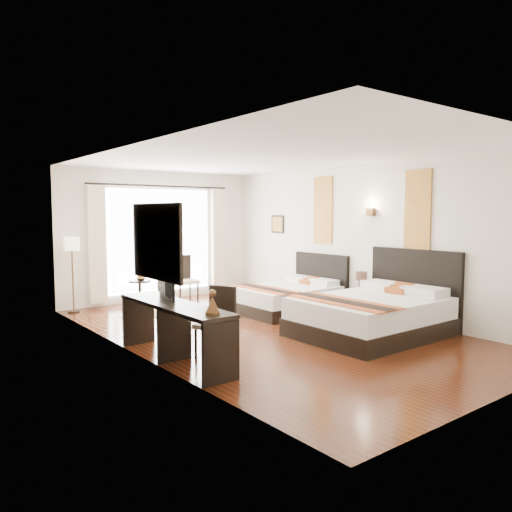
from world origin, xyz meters
TOP-DOWN VIEW (x-y plane):
  - floor at (0.00, 0.00)m, footprint 4.50×7.50m
  - ceiling at (0.00, 0.00)m, footprint 4.50×7.50m
  - wall_headboard at (2.25, 0.00)m, footprint 0.01×7.50m
  - wall_desk at (-2.25, 0.00)m, footprint 0.01×7.50m
  - wall_window at (0.00, 3.75)m, footprint 4.50×0.01m
  - wall_entry at (0.00, -3.75)m, footprint 4.50×0.01m
  - window_glass at (0.00, 3.73)m, footprint 2.40×0.02m
  - sheer_curtain at (0.00, 3.67)m, footprint 2.30×0.02m
  - drape_left at (-1.45, 3.63)m, footprint 0.35×0.14m
  - drape_right at (1.45, 3.63)m, footprint 0.35×0.14m
  - art_panel_near at (2.23, -1.21)m, footprint 0.03×0.50m
  - art_panel_far at (2.23, 0.99)m, footprint 0.03×0.50m
  - wall_sconce at (2.19, -0.26)m, footprint 0.10×0.14m
  - mirror_frame at (-2.22, -0.53)m, footprint 0.04×1.25m
  - mirror_glass at (-2.19, -0.53)m, footprint 0.01×1.12m
  - bed_near at (1.16, -1.21)m, footprint 2.30×1.79m
  - bed_far at (1.34, 0.99)m, footprint 1.92×1.50m
  - nightstand at (2.03, -0.26)m, footprint 0.39×0.48m
  - table_lamp at (2.03, -0.20)m, footprint 0.21×0.21m
  - vase at (2.02, -0.46)m, footprint 0.16×0.16m
  - console_desk at (-1.99, -0.53)m, footprint 0.50×2.20m
  - television at (-1.97, -0.14)m, footprint 0.27×0.74m
  - bronze_figurine at (-1.99, -1.44)m, footprint 0.20×0.20m
  - desk_chair at (-1.47, -0.72)m, footprint 0.57×0.57m
  - floor_lamp at (-2.00, 3.45)m, footprint 0.29×0.29m
  - side_table at (-0.72, 3.26)m, footprint 0.46×0.46m
  - fruit_bowl at (-0.71, 3.24)m, footprint 0.27×0.27m
  - window_chair at (0.17, 2.99)m, footprint 0.52×0.52m
  - jute_rug at (-0.57, 2.46)m, footprint 1.46×1.09m

SIDE VIEW (x-z plane):
  - floor at x=0.00m, z-range -0.01..0.00m
  - jute_rug at x=-0.57m, z-range 0.00..0.01m
  - nightstand at x=2.03m, z-range 0.00..0.47m
  - side_table at x=-0.72m, z-range 0.00..0.54m
  - bed_far at x=1.34m, z-range -0.26..0.82m
  - desk_chair at x=-1.47m, z-range -0.18..0.75m
  - window_chair at x=0.17m, z-range -0.20..0.81m
  - bed_near at x=1.16m, z-range -0.31..0.98m
  - console_desk at x=-1.99m, z-range 0.00..0.76m
  - fruit_bowl at x=-0.71m, z-range 0.54..0.59m
  - vase at x=2.02m, z-range 0.50..0.63m
  - table_lamp at x=2.03m, z-range 0.56..0.90m
  - bronze_figurine at x=-1.99m, z-range 0.75..1.01m
  - television at x=-1.97m, z-range 0.75..1.18m
  - floor_lamp at x=-2.00m, z-range 0.49..1.94m
  - drape_left at x=-1.45m, z-range 0.10..2.46m
  - drape_right at x=1.45m, z-range 0.10..2.46m
  - sheer_curtain at x=0.00m, z-range 0.25..2.35m
  - window_glass at x=0.00m, z-range 0.20..2.40m
  - wall_headboard at x=2.25m, z-range 0.00..2.80m
  - wall_desk at x=-2.25m, z-range 0.00..2.80m
  - wall_window at x=0.00m, z-range 0.00..2.80m
  - wall_entry at x=0.00m, z-range 0.00..2.80m
  - mirror_frame at x=-2.22m, z-range 1.08..2.02m
  - mirror_glass at x=-2.19m, z-range 1.14..1.96m
  - wall_sconce at x=2.19m, z-range 1.85..1.99m
  - art_panel_near at x=2.23m, z-range 1.27..2.62m
  - art_panel_far at x=2.23m, z-range 1.27..2.62m
  - ceiling at x=0.00m, z-range 2.78..2.80m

